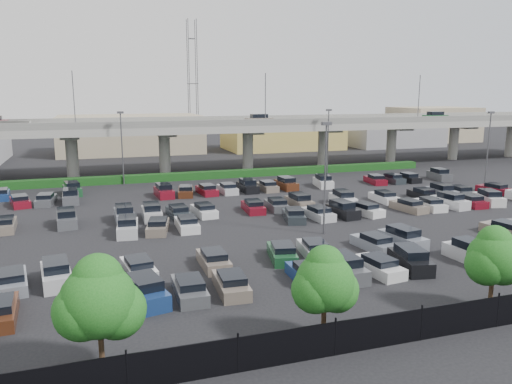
# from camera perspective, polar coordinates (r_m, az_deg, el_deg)

# --- Properties ---
(ground) EXTENTS (280.00, 280.00, 0.00)m
(ground) POSITION_cam_1_polar(r_m,az_deg,el_deg) (53.83, 4.04, -2.54)
(ground) COLOR black
(overpass) EXTENTS (150.00, 13.00, 15.80)m
(overpass) POSITION_cam_1_polar(r_m,az_deg,el_deg) (82.94, -4.41, 7.19)
(overpass) COLOR gray
(overpass) RESTS_ON ground
(hedge) EXTENTS (66.00, 1.60, 1.10)m
(hedge) POSITION_cam_1_polar(r_m,az_deg,el_deg) (77.00, -2.96, 2.08)
(hedge) COLOR #103812
(hedge) RESTS_ON ground
(fence) EXTENTS (70.00, 0.10, 2.00)m
(fence) POSITION_cam_1_polar(r_m,az_deg,el_deg) (30.78, 24.43, -12.60)
(fence) COLOR black
(fence) RESTS_ON ground
(tree_row) EXTENTS (65.07, 3.66, 5.94)m
(tree_row) POSITION_cam_1_polar(r_m,az_deg,el_deg) (31.37, 24.04, -7.00)
(tree_row) COLOR #332316
(tree_row) RESTS_ON ground
(parked_cars) EXTENTS (62.96, 41.68, 1.67)m
(parked_cars) POSITION_cam_1_polar(r_m,az_deg,el_deg) (50.12, 5.35, -2.87)
(parked_cars) COLOR #4C2514
(parked_cars) RESTS_ON ground
(light_poles) EXTENTS (66.90, 48.38, 10.30)m
(light_poles) POSITION_cam_1_polar(r_m,az_deg,el_deg) (53.18, -0.82, 4.15)
(light_poles) COLOR #4A4A4F
(light_poles) RESTS_ON ground
(distant_buildings) EXTENTS (138.00, 24.00, 9.00)m
(distant_buildings) POSITION_cam_1_polar(r_m,az_deg,el_deg) (115.16, -1.81, 6.74)
(distant_buildings) COLOR gray
(distant_buildings) RESTS_ON ground
(comm_tower) EXTENTS (2.40, 2.40, 30.00)m
(comm_tower) POSITION_cam_1_polar(r_m,az_deg,el_deg) (124.71, -7.25, 12.47)
(comm_tower) COLOR #4A4A4F
(comm_tower) RESTS_ON ground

